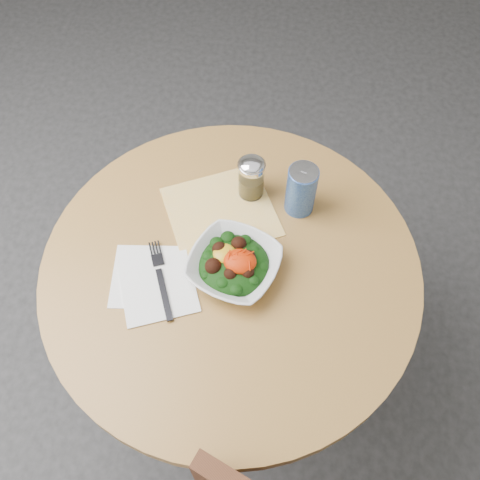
{
  "coord_description": "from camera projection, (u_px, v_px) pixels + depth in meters",
  "views": [
    {
      "loc": [
        0.09,
        -0.61,
        1.85
      ],
      "look_at": [
        0.02,
        0.03,
        0.81
      ],
      "focal_mm": 40.0,
      "sensor_mm": 36.0,
      "label": 1
    }
  ],
  "objects": [
    {
      "name": "ground",
      "position": [
        234.0,
        368.0,
        1.9
      ],
      "size": [
        6.0,
        6.0,
        0.0
      ],
      "primitive_type": "plane",
      "color": "#2A2A2C",
      "rests_on": "ground"
    },
    {
      "name": "table",
      "position": [
        232.0,
        301.0,
        1.43
      ],
      "size": [
        0.9,
        0.9,
        0.75
      ],
      "color": "black",
      "rests_on": "ground"
    },
    {
      "name": "cloth_napkin",
      "position": [
        221.0,
        212.0,
        1.34
      ],
      "size": [
        0.33,
        0.32,
        0.0
      ],
      "primitive_type": "cube",
      "rotation": [
        0.0,
        0.0,
        0.44
      ],
      "color": "#FFA60D",
      "rests_on": "table"
    },
    {
      "name": "paper_napkins",
      "position": [
        153.0,
        282.0,
        1.23
      ],
      "size": [
        0.23,
        0.23,
        0.0
      ],
      "color": "white",
      "rests_on": "table"
    },
    {
      "name": "salad_bowl",
      "position": [
        234.0,
        264.0,
        1.23
      ],
      "size": [
        0.26,
        0.26,
        0.08
      ],
      "color": "silver",
      "rests_on": "table"
    },
    {
      "name": "fork",
      "position": [
        161.0,
        277.0,
        1.24
      ],
      "size": [
        0.1,
        0.21,
        0.0
      ],
      "color": "black",
      "rests_on": "table"
    },
    {
      "name": "spice_shaker",
      "position": [
        251.0,
        178.0,
        1.32
      ],
      "size": [
        0.07,
        0.07,
        0.12
      ],
      "color": "silver",
      "rests_on": "table"
    },
    {
      "name": "beverage_can",
      "position": [
        301.0,
        190.0,
        1.29
      ],
      "size": [
        0.07,
        0.07,
        0.14
      ],
      "color": "navy",
      "rests_on": "table"
    }
  ]
}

